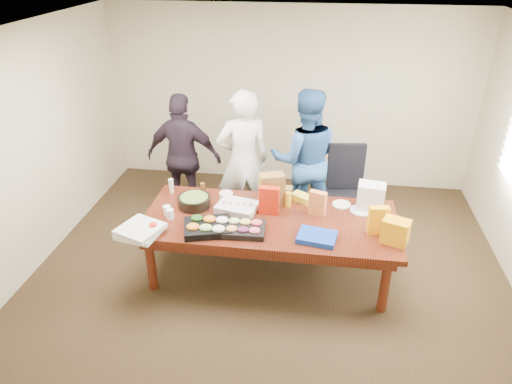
% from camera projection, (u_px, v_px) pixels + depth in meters
% --- Properties ---
extents(floor, '(5.50, 5.00, 0.02)m').
position_uv_depth(floor, '(269.00, 273.00, 5.47)').
color(floor, '#47301E').
rests_on(floor, ground).
extents(ceiling, '(5.50, 5.00, 0.02)m').
position_uv_depth(ceiling, '(273.00, 33.00, 4.18)').
color(ceiling, white).
rests_on(ceiling, wall_back).
extents(wall_back, '(5.50, 0.04, 2.70)m').
position_uv_depth(wall_back, '(290.00, 99.00, 7.00)').
color(wall_back, beige).
rests_on(wall_back, floor).
extents(wall_front, '(5.50, 0.04, 2.70)m').
position_uv_depth(wall_front, '(220.00, 357.00, 2.65)').
color(wall_front, beige).
rests_on(wall_front, floor).
extents(wall_left, '(0.04, 5.00, 2.70)m').
position_uv_depth(wall_left, '(26.00, 154.00, 5.17)').
color(wall_left, beige).
rests_on(wall_left, floor).
extents(conference_table, '(2.80, 1.20, 0.75)m').
position_uv_depth(conference_table, '(269.00, 246.00, 5.29)').
color(conference_table, '#4C1C0F').
rests_on(conference_table, floor).
extents(office_chair, '(0.65, 0.65, 1.13)m').
position_uv_depth(office_chair, '(344.00, 195.00, 5.95)').
color(office_chair, black).
rests_on(office_chair, floor).
extents(person_center, '(0.80, 0.67, 1.89)m').
position_uv_depth(person_center, '(243.00, 161.00, 5.97)').
color(person_center, silver).
rests_on(person_center, floor).
extents(person_right, '(1.00, 0.82, 1.88)m').
position_uv_depth(person_right, '(305.00, 159.00, 6.04)').
color(person_right, '#2A5791').
rests_on(person_right, floor).
extents(person_left, '(1.05, 0.49, 1.75)m').
position_uv_depth(person_left, '(184.00, 157.00, 6.25)').
color(person_left, black).
rests_on(person_left, floor).
extents(veggie_tray, '(0.58, 0.51, 0.08)m').
position_uv_depth(veggie_tray, '(208.00, 227.00, 4.88)').
color(veggie_tray, black).
rests_on(veggie_tray, conference_table).
extents(fruit_tray, '(0.45, 0.36, 0.07)m').
position_uv_depth(fruit_tray, '(244.00, 229.00, 4.85)').
color(fruit_tray, black).
rests_on(fruit_tray, conference_table).
extents(sheet_cake, '(0.50, 0.42, 0.08)m').
position_uv_depth(sheet_cake, '(237.00, 207.00, 5.25)').
color(sheet_cake, silver).
rests_on(sheet_cake, conference_table).
extents(salad_bowl, '(0.46, 0.46, 0.12)m').
position_uv_depth(salad_bowl, '(194.00, 201.00, 5.32)').
color(salad_bowl, black).
rests_on(salad_bowl, conference_table).
extents(chip_bag_blue, '(0.43, 0.35, 0.06)m').
position_uv_depth(chip_bag_blue, '(317.00, 237.00, 4.73)').
color(chip_bag_blue, '#1237A0').
rests_on(chip_bag_blue, conference_table).
extents(chip_bag_red, '(0.22, 0.09, 0.32)m').
position_uv_depth(chip_bag_red, '(269.00, 200.00, 5.13)').
color(chip_bag_red, red).
rests_on(chip_bag_red, conference_table).
extents(chip_bag_yellow, '(0.22, 0.12, 0.31)m').
position_uv_depth(chip_bag_yellow, '(378.00, 220.00, 4.78)').
color(chip_bag_yellow, '#FCB20E').
rests_on(chip_bag_yellow, conference_table).
extents(chip_bag_orange, '(0.20, 0.14, 0.29)m').
position_uv_depth(chip_bag_orange, '(317.00, 203.00, 5.11)').
color(chip_bag_orange, orange).
rests_on(chip_bag_orange, conference_table).
extents(mayo_jar, '(0.10, 0.10, 0.13)m').
position_uv_depth(mayo_jar, '(275.00, 194.00, 5.47)').
color(mayo_jar, white).
rests_on(mayo_jar, conference_table).
extents(mustard_bottle, '(0.08, 0.08, 0.18)m').
position_uv_depth(mustard_bottle, '(288.00, 199.00, 5.30)').
color(mustard_bottle, gold).
rests_on(mustard_bottle, conference_table).
extents(dressing_bottle, '(0.07, 0.07, 0.19)m').
position_uv_depth(dressing_bottle, '(203.00, 190.00, 5.48)').
color(dressing_bottle, '#5D2D11').
rests_on(dressing_bottle, conference_table).
extents(ranch_bottle, '(0.06, 0.06, 0.17)m').
position_uv_depth(ranch_bottle, '(171.00, 186.00, 5.60)').
color(ranch_bottle, beige).
rests_on(ranch_bottle, conference_table).
extents(banana_bunch, '(0.28, 0.25, 0.08)m').
position_uv_depth(banana_bunch, '(302.00, 198.00, 5.44)').
color(banana_bunch, yellow).
rests_on(banana_bunch, conference_table).
extents(bread_loaf, '(0.31, 0.13, 0.12)m').
position_uv_depth(bread_loaf, '(279.00, 192.00, 5.52)').
color(bread_loaf, brown).
rests_on(bread_loaf, conference_table).
extents(kraft_bag, '(0.32, 0.25, 0.37)m').
position_uv_depth(kraft_bag, '(272.00, 189.00, 5.31)').
color(kraft_bag, brown).
rests_on(kraft_bag, conference_table).
extents(red_cup, '(0.10, 0.10, 0.11)m').
position_uv_depth(red_cup, '(153.00, 229.00, 4.82)').
color(red_cup, red).
rests_on(red_cup, conference_table).
extents(clear_cup_a, '(0.10, 0.10, 0.11)m').
position_uv_depth(clear_cup_a, '(170.00, 214.00, 5.08)').
color(clear_cup_a, white).
rests_on(clear_cup_a, conference_table).
extents(clear_cup_b, '(0.10, 0.10, 0.12)m').
position_uv_depth(clear_cup_b, '(167.00, 211.00, 5.14)').
color(clear_cup_b, white).
rests_on(clear_cup_b, conference_table).
extents(pizza_box_lower, '(0.47, 0.47, 0.05)m').
position_uv_depth(pizza_box_lower, '(140.00, 232.00, 4.83)').
color(pizza_box_lower, white).
rests_on(pizza_box_lower, conference_table).
extents(pizza_box_upper, '(0.52, 0.52, 0.05)m').
position_uv_depth(pizza_box_upper, '(140.00, 229.00, 4.79)').
color(pizza_box_upper, silver).
rests_on(pizza_box_upper, pizza_box_lower).
extents(plate_a, '(0.27, 0.27, 0.01)m').
position_uv_depth(plate_a, '(362.00, 210.00, 5.25)').
color(plate_a, silver).
rests_on(plate_a, conference_table).
extents(plate_b, '(0.22, 0.22, 0.01)m').
position_uv_depth(plate_b, '(342.00, 204.00, 5.37)').
color(plate_b, white).
rests_on(plate_b, conference_table).
extents(dip_bowl_a, '(0.19, 0.19, 0.06)m').
position_uv_depth(dip_bowl_a, '(278.00, 200.00, 5.40)').
color(dip_bowl_a, '#F7F3C5').
rests_on(dip_bowl_a, conference_table).
extents(dip_bowl_b, '(0.21, 0.21, 0.07)m').
position_uv_depth(dip_bowl_b, '(226.00, 195.00, 5.51)').
color(dip_bowl_b, silver).
rests_on(dip_bowl_b, conference_table).
extents(grocery_bag_white, '(0.32, 0.25, 0.32)m').
position_uv_depth(grocery_bag_white, '(371.00, 197.00, 5.21)').
color(grocery_bag_white, white).
rests_on(grocery_bag_white, conference_table).
extents(grocery_bag_yellow, '(0.31, 0.26, 0.26)m').
position_uv_depth(grocery_bag_yellow, '(395.00, 231.00, 4.64)').
color(grocery_bag_yellow, '#F9A30B').
rests_on(grocery_bag_yellow, conference_table).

